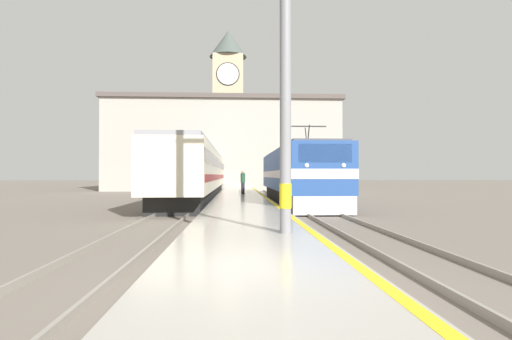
{
  "coord_description": "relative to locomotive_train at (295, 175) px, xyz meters",
  "views": [
    {
      "loc": [
        -0.36,
        -6.01,
        1.81
      ],
      "look_at": [
        0.93,
        19.04,
        2.12
      ],
      "focal_mm": 28.0,
      "sensor_mm": 36.0,
      "label": 1
    }
  ],
  "objects": [
    {
      "name": "clock_tower",
      "position": [
        -4.99,
        37.04,
        11.34
      ],
      "size": [
        5.78,
        5.78,
        24.45
      ],
      "color": "tan",
      "rests_on": "ground"
    },
    {
      "name": "passenger_train",
      "position": [
        -6.58,
        15.93,
        0.19
      ],
      "size": [
        2.92,
        49.97,
        3.64
      ],
      "color": "black",
      "rests_on": "ground"
    },
    {
      "name": "platform",
      "position": [
        -3.48,
        5.66,
        -1.58
      ],
      "size": [
        3.36,
        140.0,
        0.41
      ],
      "color": "#ADA89E",
      "rests_on": "ground"
    },
    {
      "name": "ground_plane",
      "position": [
        -3.48,
        10.66,
        -1.78
      ],
      "size": [
        200.0,
        200.0,
        0.0
      ],
      "primitive_type": "plane",
      "color": "#70665B"
    },
    {
      "name": "catenary_mast",
      "position": [
        -2.54,
        -15.74,
        2.78
      ],
      "size": [
        2.93,
        0.3,
        8.34
      ],
      "color": "gray",
      "rests_on": "platform"
    },
    {
      "name": "locomotive_train",
      "position": [
        0.0,
        0.0,
        0.0
      ],
      "size": [
        2.92,
        17.13,
        4.44
      ],
      "color": "black",
      "rests_on": "ground"
    },
    {
      "name": "rail_track_far",
      "position": [
        -6.58,
        5.66,
        -1.75
      ],
      "size": [
        2.83,
        140.0,
        0.16
      ],
      "color": "#70665B",
      "rests_on": "ground"
    },
    {
      "name": "person_on_platform",
      "position": [
        -3.29,
        4.19,
        -0.45
      ],
      "size": [
        0.34,
        0.34,
        1.76
      ],
      "color": "#23232D",
      "rests_on": "platform"
    },
    {
      "name": "rail_track_near",
      "position": [
        0.0,
        5.66,
        -1.75
      ],
      "size": [
        2.83,
        140.0,
        0.16
      ],
      "color": "#70665B",
      "rests_on": "ground"
    },
    {
      "name": "station_building",
      "position": [
        -5.24,
        23.15,
        3.66
      ],
      "size": [
        27.4,
        9.49,
        10.83
      ],
      "color": "#A8A399",
      "rests_on": "ground"
    }
  ]
}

